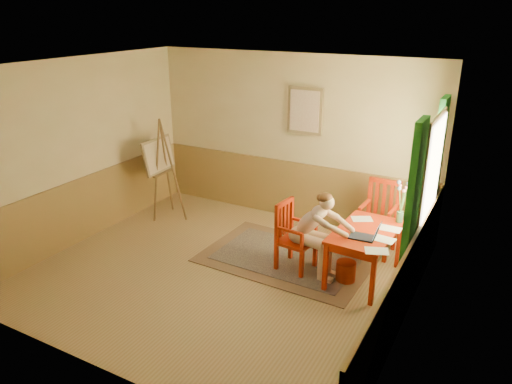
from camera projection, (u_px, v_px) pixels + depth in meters
The scene contains 14 objects.
room at pixel (219, 177), 6.32m from camera, with size 5.04×4.54×2.84m.
wainscot at pixel (249, 218), 7.29m from camera, with size 5.00×4.50×1.00m.
window at pixel (427, 186), 6.16m from camera, with size 0.12×2.01×2.20m.
wall_portrait at pixel (305, 111), 7.84m from camera, with size 0.60×0.05×0.76m.
rug at pixel (286, 258), 7.16m from camera, with size 2.45×1.68×0.02m.
table at pixel (365, 237), 6.42m from camera, with size 0.78×1.23×0.72m.
chair_left at pixel (293, 236), 6.74m from camera, with size 0.50×0.48×0.98m.
chair_back at pixel (379, 217), 7.20m from camera, with size 0.50×0.52×1.10m.
figure at pixel (314, 229), 6.51m from camera, with size 0.93×0.44×1.23m.
laptop at pixel (367, 235), 6.14m from camera, with size 0.39×0.25×0.23m.
papers at pixel (378, 234), 6.28m from camera, with size 0.77×1.14×0.00m.
vase at pixel (401, 204), 6.55m from camera, with size 0.20×0.29×0.58m.
wastebasket at pixel (346, 271), 6.53m from camera, with size 0.26×0.26×0.28m, color #A92C0A.
easel at pixel (160, 159), 8.30m from camera, with size 0.60×0.78×1.75m.
Camera 1 is at (3.28, -5.02, 3.45)m, focal length 34.17 mm.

